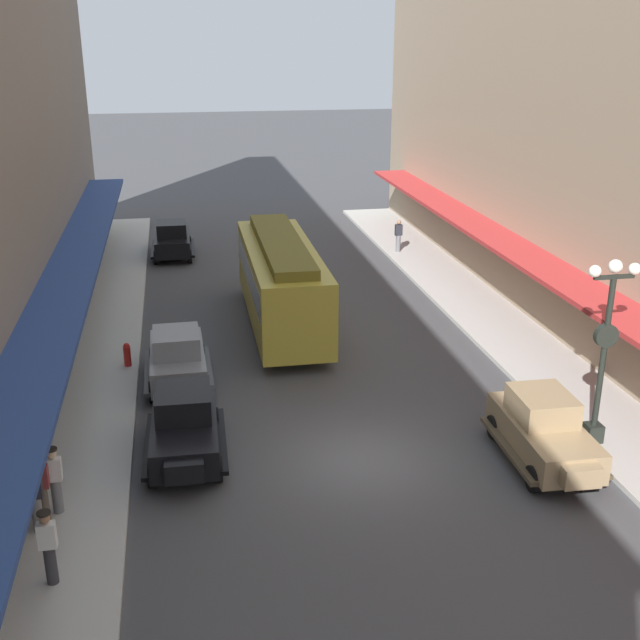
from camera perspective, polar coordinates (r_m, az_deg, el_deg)
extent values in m
plane|color=#424244|center=(21.13, 3.06, -10.15)|extent=(200.00, 200.00, 0.00)
cube|color=#B7B5AD|center=(20.84, -17.85, -11.43)|extent=(3.00, 60.00, 0.15)
cube|color=#B7B5AD|center=(23.83, 21.04, -7.65)|extent=(3.00, 60.00, 0.15)
cube|color=navy|center=(19.62, -20.50, -4.15)|extent=(1.80, 54.00, 0.16)
cube|color=black|center=(40.39, -10.70, 5.60)|extent=(1.78, 3.93, 0.80)
cube|color=black|center=(39.97, -10.77, 6.55)|extent=(1.48, 1.73, 0.70)
cube|color=#8C9EA8|center=(39.97, -10.77, 6.55)|extent=(1.40, 1.69, 0.42)
cube|color=black|center=(42.44, -10.67, 6.38)|extent=(0.94, 0.38, 0.52)
cube|color=black|center=(40.50, -12.01, 5.08)|extent=(0.31, 3.51, 0.12)
cube|color=black|center=(40.45, -9.32, 5.24)|extent=(0.31, 3.51, 0.12)
cylinder|color=black|center=(41.84, -11.75, 5.47)|extent=(0.23, 0.68, 0.68)
cylinder|color=black|center=(41.80, -9.53, 5.60)|extent=(0.23, 0.68, 0.68)
cylinder|color=black|center=(39.20, -11.86, 4.47)|extent=(0.23, 0.68, 0.68)
cylinder|color=black|center=(39.16, -9.50, 4.61)|extent=(0.23, 0.68, 0.68)
cube|color=slate|center=(25.61, -10.35, -2.96)|extent=(1.73, 3.91, 0.80)
cube|color=slate|center=(25.09, -10.44, -1.61)|extent=(1.45, 1.71, 0.70)
cube|color=#8C9EA8|center=(25.09, -10.44, -1.61)|extent=(1.38, 1.68, 0.42)
cube|color=slate|center=(27.57, -10.46, -1.16)|extent=(0.94, 0.37, 0.52)
cube|color=#393A3D|center=(25.75, -12.42, -3.76)|extent=(0.27, 3.51, 0.12)
cube|color=#393A3D|center=(25.75, -8.19, -3.47)|extent=(0.27, 3.51, 0.12)
cylinder|color=black|center=(27.03, -12.08, -2.74)|extent=(0.23, 0.68, 0.68)
cylinder|color=black|center=(27.03, -8.66, -2.51)|extent=(0.23, 0.68, 0.68)
cylinder|color=black|center=(24.53, -12.10, -5.18)|extent=(0.23, 0.68, 0.68)
cylinder|color=black|center=(24.53, -8.32, -4.93)|extent=(0.23, 0.68, 0.68)
cube|color=black|center=(21.20, -9.83, -8.04)|extent=(1.82, 3.95, 0.80)
cube|color=black|center=(21.09, -9.95, -5.92)|extent=(1.49, 1.74, 0.70)
cube|color=#8C9EA8|center=(21.09, -9.95, -5.92)|extent=(1.42, 1.71, 0.42)
cube|color=black|center=(19.32, -9.87, -10.87)|extent=(0.95, 0.39, 0.52)
cube|color=black|center=(21.35, -7.20, -8.66)|extent=(0.34, 3.52, 0.12)
cube|color=black|center=(21.41, -12.35, -8.91)|extent=(0.34, 3.52, 0.12)
cylinder|color=black|center=(20.20, -7.45, -10.73)|extent=(0.24, 0.69, 0.68)
cylinder|color=black|center=(20.25, -12.11, -10.95)|extent=(0.24, 0.69, 0.68)
cylinder|color=black|center=(22.59, -7.69, -7.20)|extent=(0.24, 0.69, 0.68)
cylinder|color=black|center=(22.64, -11.81, -7.41)|extent=(0.24, 0.69, 0.68)
cube|color=#997F5B|center=(21.53, 15.99, -8.11)|extent=(1.82, 3.95, 0.80)
cube|color=#997F5B|center=(21.39, 15.91, -6.03)|extent=(1.49, 1.74, 0.70)
cube|color=#8C9EA8|center=(21.39, 15.91, -6.03)|extent=(1.42, 1.71, 0.42)
cube|color=#997F5B|center=(19.86, 18.53, -10.79)|extent=(0.95, 0.39, 0.52)
cube|color=#4C3F2D|center=(22.07, 18.18, -8.57)|extent=(0.35, 3.52, 0.12)
cube|color=#4C3F2D|center=(21.32, 13.55, -9.15)|extent=(0.35, 3.52, 0.12)
cylinder|color=black|center=(21.01, 19.45, -10.52)|extent=(0.24, 0.69, 0.68)
cylinder|color=black|center=(20.33, 15.35, -11.12)|extent=(0.24, 0.69, 0.68)
cylinder|color=black|center=(23.12, 16.36, -7.22)|extent=(0.24, 0.69, 0.68)
cylinder|color=black|center=(22.51, 12.59, -7.64)|extent=(0.24, 0.69, 0.68)
cube|color=gold|center=(29.75, -2.83, 2.72)|extent=(2.60, 9.63, 2.70)
cube|color=brown|center=(29.33, -2.88, 5.58)|extent=(1.59, 8.65, 0.36)
cube|color=#8C9EA8|center=(29.61, -2.85, 3.60)|extent=(2.62, 8.86, 0.95)
cube|color=black|center=(27.59, -2.00, -2.12)|extent=(2.01, 1.22, 0.40)
cube|color=black|center=(32.95, -3.43, 1.63)|extent=(2.01, 1.22, 0.40)
cube|color=black|center=(22.83, 19.30, -7.76)|extent=(0.44, 0.44, 0.50)
cylinder|color=black|center=(21.88, 20.00, -2.29)|extent=(0.16, 0.16, 4.20)
cube|color=black|center=(21.21, 20.67, 2.96)|extent=(1.10, 0.10, 0.10)
sphere|color=white|center=(20.89, 19.43, 3.38)|extent=(0.32, 0.32, 0.32)
sphere|color=white|center=(21.45, 21.99, 3.47)|extent=(0.32, 0.32, 0.32)
sphere|color=white|center=(21.14, 20.76, 3.69)|extent=(0.36, 0.36, 0.36)
cylinder|color=black|center=(21.70, 20.15, -1.07)|extent=(0.64, 0.18, 0.64)
cylinder|color=silver|center=(21.78, 20.02, -0.98)|extent=(0.56, 0.02, 0.56)
cylinder|color=#B21E19|center=(26.98, -13.88, -2.57)|extent=(0.24, 0.24, 0.70)
sphere|color=#B21E19|center=(26.84, -13.95, -1.84)|extent=(0.20, 0.20, 0.20)
cylinder|color=#2D2D33|center=(17.39, -19.04, -16.53)|extent=(0.24, 0.24, 0.85)
cube|color=white|center=(16.99, -19.32, -14.61)|extent=(0.36, 0.22, 0.56)
sphere|color=#9E7051|center=(16.77, -19.48, -13.48)|extent=(0.22, 0.22, 0.22)
cylinder|color=black|center=(16.71, -19.53, -13.14)|extent=(0.28, 0.28, 0.04)
cylinder|color=slate|center=(19.05, -19.93, -13.15)|extent=(0.24, 0.24, 0.85)
cube|color=#26262D|center=(18.68, -20.19, -11.33)|extent=(0.36, 0.22, 0.56)
sphere|color=brown|center=(18.49, -20.34, -10.27)|extent=(0.22, 0.22, 0.22)
cylinder|color=#4C4238|center=(19.36, -19.51, -12.52)|extent=(0.24, 0.24, 0.85)
cube|color=maroon|center=(19.00, -19.76, -10.72)|extent=(0.36, 0.22, 0.56)
sphere|color=brown|center=(18.81, -19.90, -9.67)|extent=(0.22, 0.22, 0.22)
cylinder|color=slate|center=(19.54, -18.64, -12.07)|extent=(0.24, 0.24, 0.85)
cube|color=white|center=(19.19, -18.88, -10.28)|extent=(0.36, 0.22, 0.56)
sphere|color=beige|center=(19.00, -19.01, -9.23)|extent=(0.22, 0.22, 0.22)
cylinder|color=black|center=(18.94, -19.05, -8.92)|extent=(0.28, 0.28, 0.04)
cylinder|color=slate|center=(40.32, 5.73, 5.59)|extent=(0.24, 0.24, 0.85)
cube|color=#26262D|center=(40.15, 5.76, 6.56)|extent=(0.36, 0.22, 0.56)
sphere|color=#9E7051|center=(40.06, 5.78, 7.12)|extent=(0.22, 0.22, 0.22)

